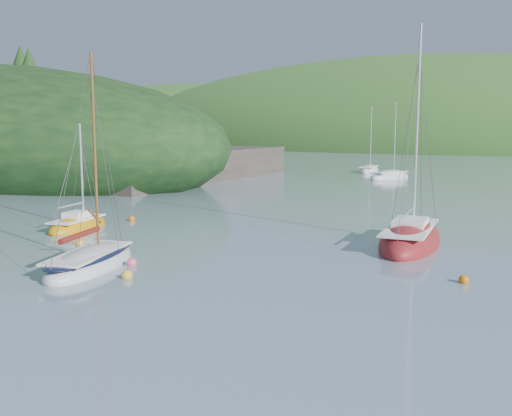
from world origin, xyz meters
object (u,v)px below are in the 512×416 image
Objects in this scene: sloop_red at (410,241)px; distant_sloop_a at (390,177)px; distant_sloop_c at (369,171)px; daysailer_white at (90,262)px; sailboat_yellow at (78,226)px.

sloop_red is 40.18m from distant_sloop_a.
sloop_red is at bearing -77.62° from distant_sloop_c.
daysailer_white is 1.00× the size of distant_sloop_a.
sloop_red is 19.53m from sailboat_yellow.
daysailer_white is 1.02× the size of distant_sloop_c.
distant_sloop_a reaches higher than distant_sloop_c.
sloop_red reaches higher than distant_sloop_c.
daysailer_white is 16.05m from sloop_red.
distant_sloop_c is (-13.64, 57.46, -0.05)m from daysailer_white.
sailboat_yellow is at bearing 122.07° from daysailer_white.
daysailer_white is 0.81× the size of sloop_red.
distant_sloop_c is at bearing 79.14° from daysailer_white.
sailboat_yellow is 51.93m from distant_sloop_c.
sloop_red is at bearing 1.12° from sailboat_yellow.
daysailer_white is at bearing -139.25° from sloop_red.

